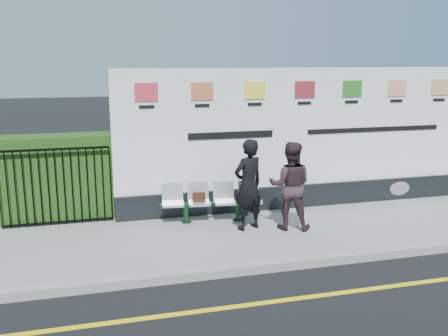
# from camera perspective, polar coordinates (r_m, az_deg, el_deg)

# --- Properties ---
(ground) EXTENTS (80.00, 80.00, 0.00)m
(ground) POSITION_cam_1_polar(r_m,az_deg,el_deg) (7.82, 16.61, -13.11)
(ground) COLOR black
(pavement) EXTENTS (14.00, 3.00, 0.12)m
(pavement) POSITION_cam_1_polar(r_m,az_deg,el_deg) (9.84, 9.04, -6.99)
(pavement) COLOR gray
(pavement) RESTS_ON ground
(kerb) EXTENTS (14.00, 0.18, 0.14)m
(kerb) POSITION_cam_1_polar(r_m,az_deg,el_deg) (8.58, 13.14, -10.06)
(kerb) COLOR gray
(kerb) RESTS_ON ground
(yellow_line) EXTENTS (14.00, 0.10, 0.01)m
(yellow_line) POSITION_cam_1_polar(r_m,az_deg,el_deg) (7.82, 16.61, -13.08)
(yellow_line) COLOR yellow
(yellow_line) RESTS_ON ground
(billboard) EXTENTS (8.00, 0.30, 3.00)m
(billboard) POSITION_cam_1_polar(r_m,az_deg,el_deg) (10.89, 8.83, 2.31)
(billboard) COLOR black
(billboard) RESTS_ON pavement
(hedge) EXTENTS (2.35, 0.70, 1.70)m
(hedge) POSITION_cam_1_polar(r_m,az_deg,el_deg) (10.55, -18.51, -1.02)
(hedge) COLOR #244815
(hedge) RESTS_ON pavement
(railing) EXTENTS (2.05, 0.06, 1.54)m
(railing) POSITION_cam_1_polar(r_m,az_deg,el_deg) (10.13, -18.62, -2.03)
(railing) COLOR black
(railing) RESTS_ON pavement
(bench) EXTENTS (2.01, 0.76, 0.42)m
(bench) POSITION_cam_1_polar(r_m,az_deg,el_deg) (9.96, -1.38, -4.95)
(bench) COLOR silver
(bench) RESTS_ON pavement
(woman_left) EXTENTS (0.74, 0.61, 1.73)m
(woman_left) POSITION_cam_1_polar(r_m,az_deg,el_deg) (9.37, 2.79, -1.91)
(woman_left) COLOR black
(woman_left) RESTS_ON pavement
(woman_right) EXTENTS (1.00, 0.90, 1.68)m
(woman_right) POSITION_cam_1_polar(r_m,az_deg,el_deg) (9.48, 7.56, -2.01)
(woman_right) COLOR #362329
(woman_right) RESTS_ON pavement
(handbag_brown) EXTENTS (0.27, 0.16, 0.20)m
(handbag_brown) POSITION_cam_1_polar(r_m,az_deg,el_deg) (9.85, -2.87, -3.29)
(handbag_brown) COLOR black
(handbag_brown) RESTS_ON bench
(carrier_bag_white) EXTENTS (0.26, 0.16, 0.26)m
(carrier_bag_white) POSITION_cam_1_polar(r_m,az_deg,el_deg) (9.86, 8.48, -5.75)
(carrier_bag_white) COLOR white
(carrier_bag_white) RESTS_ON pavement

